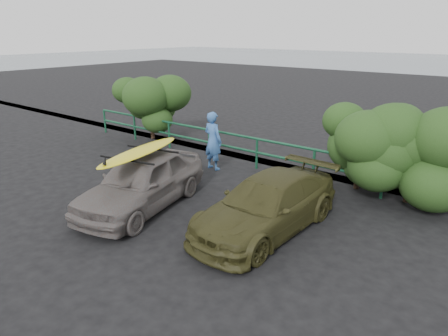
# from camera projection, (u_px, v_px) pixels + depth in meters

# --- Properties ---
(ground) EXTENTS (80.00, 80.00, 0.00)m
(ground) POSITION_uv_depth(u_px,v_px,m) (111.00, 212.00, 9.91)
(ground) COLOR black
(guardrail) EXTENTS (14.00, 0.08, 1.04)m
(guardrail) POSITION_uv_depth(u_px,v_px,m) (232.00, 148.00, 13.47)
(guardrail) COLOR #164E31
(guardrail) RESTS_ON ground
(shrub_left) EXTENTS (3.20, 2.40, 2.41)m
(shrub_left) POSITION_uv_depth(u_px,v_px,m) (144.00, 110.00, 16.34)
(shrub_left) COLOR #28491A
(shrub_left) RESTS_ON ground
(shrub_right) EXTENTS (3.20, 2.40, 2.35)m
(shrub_right) POSITION_uv_depth(u_px,v_px,m) (392.00, 152.00, 10.72)
(shrub_right) COLOR #28491A
(shrub_right) RESTS_ON ground
(sedan) EXTENTS (2.47, 4.30, 1.38)m
(sedan) POSITION_uv_depth(u_px,v_px,m) (142.00, 182.00, 10.00)
(sedan) COLOR #675E5B
(sedan) RESTS_ON ground
(olive_vehicle) EXTENTS (1.91, 4.27, 1.22)m
(olive_vehicle) POSITION_uv_depth(u_px,v_px,m) (267.00, 205.00, 8.86)
(olive_vehicle) COLOR #3B3A1A
(olive_vehicle) RESTS_ON ground
(man) EXTENTS (0.73, 0.51, 1.88)m
(man) POSITION_uv_depth(u_px,v_px,m) (213.00, 141.00, 12.75)
(man) COLOR #3B6CB3
(man) RESTS_ON ground
(roof_rack) EXTENTS (1.75, 1.39, 0.05)m
(roof_rack) POSITION_uv_depth(u_px,v_px,m) (140.00, 154.00, 9.77)
(roof_rack) COLOR black
(roof_rack) RESTS_ON sedan
(surfboard) EXTENTS (1.26, 3.06, 0.09)m
(surfboard) POSITION_uv_depth(u_px,v_px,m) (140.00, 152.00, 9.74)
(surfboard) COLOR yellow
(surfboard) RESTS_ON roof_rack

